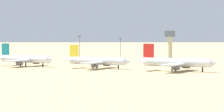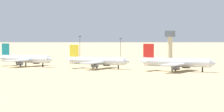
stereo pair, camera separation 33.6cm
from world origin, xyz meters
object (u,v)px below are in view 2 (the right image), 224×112
Objects in this scene: parked_jet_teal_2 at (25,59)px; light_pole_mid at (80,46)px; parked_jet_yellow_3 at (97,61)px; light_pole_west at (121,46)px; parked_jet_red_4 at (176,62)px; control_tower at (170,42)px.

parked_jet_teal_2 is 91.95m from light_pole_mid.
light_pole_west is at bearing 108.66° from parked_jet_yellow_3.
light_pole_west reaches higher than parked_jet_red_4.
light_pole_west is (-41.36, 7.24, -3.38)m from control_tower.
light_pole_west is at bearing 170.07° from control_tower.
parked_jet_red_4 is 134.56m from control_tower.
parked_jet_teal_2 reaches higher than parked_jet_yellow_3.
parked_jet_red_4 is 162.85m from light_pole_west.
parked_jet_red_4 is (41.40, 0.24, 0.30)m from parked_jet_yellow_3.
light_pole_mid is at bearing 105.64° from parked_jet_teal_2.
parked_jet_teal_2 is 83.27m from parked_jet_red_4.
control_tower is at bearing -9.93° from light_pole_west.
control_tower is (-18.38, 120.58, 7.27)m from parked_jet_yellow_3.
parked_jet_teal_2 is 125.11m from control_tower.
light_pole_west is (-101.15, 127.59, 3.59)m from parked_jet_red_4.
parked_jet_yellow_3 is at bearing 174.41° from parked_jet_red_4.
light_pole_mid is (-48.05, -34.21, -2.39)m from control_tower.
parked_jet_yellow_3 is at bearing 2.98° from parked_jet_teal_2.
parked_jet_red_4 is at bearing 1.71° from parked_jet_teal_2.
parked_jet_red_4 is at bearing -63.58° from control_tower.
light_pole_mid reaches higher than parked_jet_yellow_3.
light_pole_west reaches higher than parked_jet_yellow_3.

